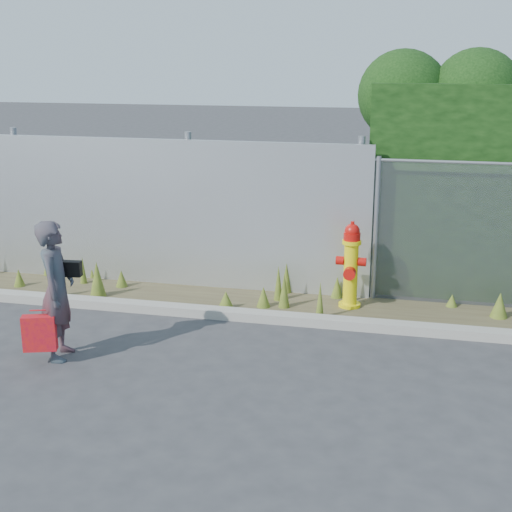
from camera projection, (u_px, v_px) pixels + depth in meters
name	position (u px, v px, depth m)	size (l,w,h in m)	color
ground	(254.00, 382.00, 7.63)	(80.00, 80.00, 0.00)	#333335
curb	(285.00, 318.00, 9.30)	(16.00, 0.22, 0.12)	gray
weed_strip	(279.00, 296.00, 9.95)	(16.00, 1.30, 0.55)	#483F29
corrugated_fence	(91.00, 209.00, 10.83)	(8.50, 0.21, 2.30)	#ADB1B4
fire_hydrant	(351.00, 267.00, 9.70)	(0.41, 0.37, 1.23)	yellow
woman	(57.00, 290.00, 8.06)	(0.59, 0.39, 1.62)	#0F5760
red_tote_bag	(40.00, 333.00, 7.95)	(0.37, 0.14, 0.48)	#A80929
black_shoulder_bag	(71.00, 269.00, 8.10)	(0.24, 0.10, 0.18)	black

